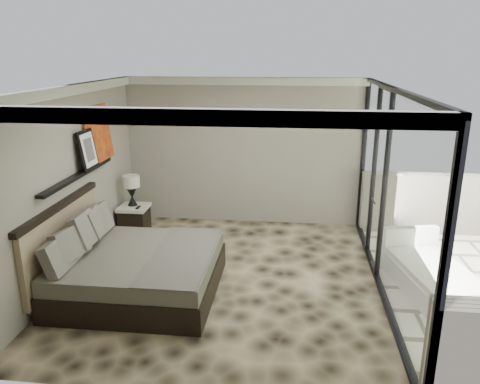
# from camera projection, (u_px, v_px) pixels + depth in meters

# --- Properties ---
(floor) EXTENTS (5.00, 5.00, 0.00)m
(floor) POSITION_uv_depth(u_px,v_px,m) (225.00, 278.00, 6.98)
(floor) COLOR black
(floor) RESTS_ON ground
(ceiling) EXTENTS (4.50, 5.00, 0.02)m
(ceiling) POSITION_uv_depth(u_px,v_px,m) (223.00, 88.00, 6.17)
(ceiling) COLOR silver
(ceiling) RESTS_ON back_wall
(back_wall) EXTENTS (4.50, 0.02, 2.80)m
(back_wall) POSITION_uv_depth(u_px,v_px,m) (243.00, 152.00, 8.94)
(back_wall) COLOR gray
(back_wall) RESTS_ON floor
(left_wall) EXTENTS (0.02, 5.00, 2.80)m
(left_wall) POSITION_uv_depth(u_px,v_px,m) (72.00, 183.00, 6.82)
(left_wall) COLOR gray
(left_wall) RESTS_ON floor
(glass_wall) EXTENTS (0.08, 5.00, 2.80)m
(glass_wall) POSITION_uv_depth(u_px,v_px,m) (388.00, 194.00, 6.33)
(glass_wall) COLOR white
(glass_wall) RESTS_ON floor
(picture_ledge) EXTENTS (0.12, 2.20, 0.05)m
(picture_ledge) POSITION_uv_depth(u_px,v_px,m) (79.00, 175.00, 6.88)
(picture_ledge) COLOR black
(picture_ledge) RESTS_ON left_wall
(bed) EXTENTS (2.18, 2.11, 1.20)m
(bed) POSITION_uv_depth(u_px,v_px,m) (132.00, 268.00, 6.51)
(bed) COLOR black
(bed) RESTS_ON floor
(nightstand) EXTENTS (0.68, 0.68, 0.52)m
(nightstand) POSITION_uv_depth(u_px,v_px,m) (134.00, 219.00, 8.68)
(nightstand) COLOR black
(nightstand) RESTS_ON floor
(table_lamp) EXTENTS (0.31, 0.31, 0.57)m
(table_lamp) POSITION_uv_depth(u_px,v_px,m) (131.00, 186.00, 8.54)
(table_lamp) COLOR black
(table_lamp) RESTS_ON nightstand
(abstract_canvas) EXTENTS (0.13, 0.90, 0.90)m
(abstract_canvas) POSITION_uv_depth(u_px,v_px,m) (98.00, 134.00, 7.54)
(abstract_canvas) COLOR #AD390E
(abstract_canvas) RESTS_ON picture_ledge
(framed_print) EXTENTS (0.11, 0.50, 0.60)m
(framed_print) POSITION_uv_depth(u_px,v_px,m) (88.00, 150.00, 7.06)
(framed_print) COLOR black
(framed_print) RESTS_ON picture_ledge
(lounger) EXTENTS (1.20, 1.85, 0.67)m
(lounger) POSITION_uv_depth(u_px,v_px,m) (432.00, 276.00, 6.59)
(lounger) COLOR silver
(lounger) RESTS_ON terrace_slab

